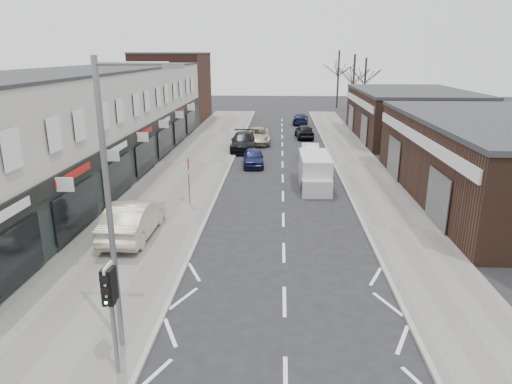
# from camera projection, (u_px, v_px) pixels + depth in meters

# --- Properties ---
(ground) EXTENTS (160.00, 160.00, 0.00)m
(ground) POSITION_uv_depth(u_px,v_px,m) (285.00, 336.00, 13.73)
(ground) COLOR black
(ground) RESTS_ON ground
(pavement_left) EXTENTS (5.50, 64.00, 0.12)m
(pavement_left) POSITION_uv_depth(u_px,v_px,m) (195.00, 163.00, 35.06)
(pavement_left) COLOR slate
(pavement_left) RESTS_ON ground
(pavement_right) EXTENTS (3.50, 64.00, 0.12)m
(pavement_right) POSITION_uv_depth(u_px,v_px,m) (359.00, 165.00, 34.43)
(pavement_right) COLOR slate
(pavement_right) RESTS_ON ground
(shop_terrace_left) EXTENTS (8.00, 41.00, 7.10)m
(shop_terrace_left) POSITION_uv_depth(u_px,v_px,m) (91.00, 121.00, 31.99)
(shop_terrace_left) COLOR #BBB8AA
(shop_terrace_left) RESTS_ON ground
(brick_block_far) EXTENTS (8.00, 10.00, 8.00)m
(brick_block_far) POSITION_uv_depth(u_px,v_px,m) (173.00, 88.00, 56.20)
(brick_block_far) COLOR #44251D
(brick_block_far) RESTS_ON ground
(right_unit_near) EXTENTS (10.00, 18.00, 4.50)m
(right_unit_near) POSITION_uv_depth(u_px,v_px,m) (504.00, 162.00, 25.81)
(right_unit_near) COLOR #382419
(right_unit_near) RESTS_ON ground
(right_unit_far) EXTENTS (10.00, 16.00, 4.50)m
(right_unit_far) POSITION_uv_depth(u_px,v_px,m) (409.00, 115.00, 44.91)
(right_unit_far) COLOR #382419
(right_unit_far) RESTS_ON ground
(tree_far_a) EXTENTS (3.60, 3.60, 8.00)m
(tree_far_a) POSITION_uv_depth(u_px,v_px,m) (351.00, 118.00, 59.11)
(tree_far_a) COLOR #382D26
(tree_far_a) RESTS_ON ground
(tree_far_b) EXTENTS (3.60, 3.60, 7.50)m
(tree_far_b) POSITION_uv_depth(u_px,v_px,m) (363.00, 113.00, 64.72)
(tree_far_b) COLOR #382D26
(tree_far_b) RESTS_ON ground
(tree_far_c) EXTENTS (3.60, 3.60, 8.50)m
(tree_far_c) POSITION_uv_depth(u_px,v_px,m) (337.00, 108.00, 70.59)
(tree_far_c) COLOR #382D26
(tree_far_c) RESTS_ON ground
(traffic_light) EXTENTS (0.28, 0.60, 3.10)m
(traffic_light) POSITION_uv_depth(u_px,v_px,m) (110.00, 295.00, 11.32)
(traffic_light) COLOR slate
(traffic_light) RESTS_ON pavement_left
(street_lamp) EXTENTS (2.23, 0.22, 8.00)m
(street_lamp) POSITION_uv_depth(u_px,v_px,m) (114.00, 195.00, 11.84)
(street_lamp) COLOR slate
(street_lamp) RESTS_ON pavement_left
(warning_sign) EXTENTS (0.12, 0.80, 2.70)m
(warning_sign) POSITION_uv_depth(u_px,v_px,m) (189.00, 167.00, 24.80)
(warning_sign) COLOR slate
(warning_sign) RESTS_ON pavement_left
(white_van) EXTENTS (1.88, 5.14, 1.99)m
(white_van) POSITION_uv_depth(u_px,v_px,m) (315.00, 172.00, 28.88)
(white_van) COLOR silver
(white_van) RESTS_ON ground
(sedan_on_pavement) EXTENTS (1.77, 5.06, 1.67)m
(sedan_on_pavement) POSITION_uv_depth(u_px,v_px,m) (133.00, 219.00, 20.69)
(sedan_on_pavement) COLOR #B7AF92
(sedan_on_pavement) RESTS_ON pavement_left
(pedestrian) EXTENTS (0.59, 0.41, 1.53)m
(pedestrian) POSITION_uv_depth(u_px,v_px,m) (108.00, 214.00, 21.44)
(pedestrian) COLOR black
(pedestrian) RESTS_ON pavement_left
(parked_car_left_a) EXTENTS (1.76, 3.85, 1.28)m
(parked_car_left_a) POSITION_uv_depth(u_px,v_px,m) (253.00, 157.00, 34.19)
(parked_car_left_a) COLOR #14193F
(parked_car_left_a) RESTS_ON ground
(parked_car_left_b) EXTENTS (2.33, 5.31, 1.52)m
(parked_car_left_b) POSITION_uv_depth(u_px,v_px,m) (243.00, 142.00, 39.56)
(parked_car_left_b) COLOR black
(parked_car_left_b) RESTS_ON ground
(parked_car_left_c) EXTENTS (2.68, 5.29, 1.43)m
(parked_car_left_c) POSITION_uv_depth(u_px,v_px,m) (257.00, 136.00, 42.65)
(parked_car_left_c) COLOR #AEA18B
(parked_car_left_c) RESTS_ON ground
(parked_car_right_a) EXTENTS (1.47, 3.93, 1.28)m
(parked_car_right_a) POSITION_uv_depth(u_px,v_px,m) (310.00, 150.00, 36.66)
(parked_car_right_a) COLOR silver
(parked_car_right_a) RESTS_ON ground
(parked_car_right_b) EXTENTS (1.92, 4.16, 1.38)m
(parked_car_right_b) POSITION_uv_depth(u_px,v_px,m) (304.00, 131.00, 45.18)
(parked_car_right_b) COLOR black
(parked_car_right_b) RESTS_ON ground
(parked_car_right_c) EXTENTS (2.07, 4.38, 1.23)m
(parked_car_right_c) POSITION_uv_depth(u_px,v_px,m) (300.00, 119.00, 54.32)
(parked_car_right_c) COLOR #121839
(parked_car_right_c) RESTS_ON ground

